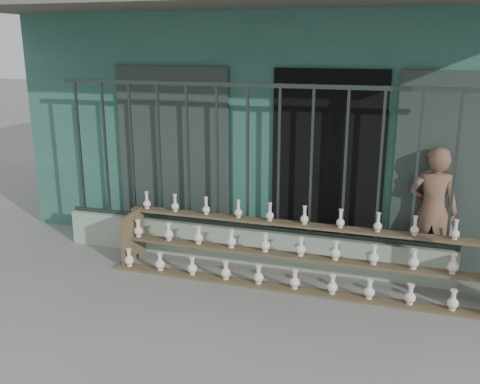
% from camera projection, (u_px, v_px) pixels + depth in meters
% --- Properties ---
extents(ground, '(60.00, 60.00, 0.00)m').
position_uv_depth(ground, '(211.00, 307.00, 5.65)').
color(ground, slate).
extents(workshop_building, '(7.40, 6.60, 3.21)m').
position_uv_depth(workshop_building, '(297.00, 108.00, 9.09)').
color(workshop_building, '#2B5C4F').
rests_on(workshop_building, ground).
extents(parapet_wall, '(5.00, 0.20, 0.45)m').
position_uv_depth(parapet_wall, '(247.00, 245.00, 6.78)').
color(parapet_wall, '#91A890').
rests_on(parapet_wall, ground).
extents(security_fence, '(5.00, 0.04, 1.80)m').
position_uv_depth(security_fence, '(247.00, 158.00, 6.47)').
color(security_fence, '#283330').
rests_on(security_fence, parapet_wall).
extents(shelf_rack, '(4.50, 0.68, 0.85)m').
position_uv_depth(shelf_rack, '(299.00, 253.00, 6.14)').
color(shelf_rack, brown).
rests_on(shelf_rack, ground).
extents(elderly_woman, '(0.58, 0.39, 1.56)m').
position_uv_depth(elderly_woman, '(432.00, 211.00, 6.29)').
color(elderly_woman, brown).
rests_on(elderly_woman, ground).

